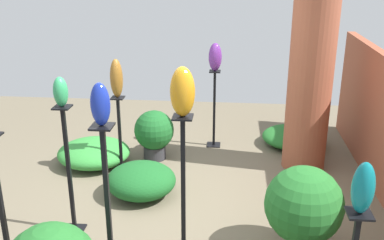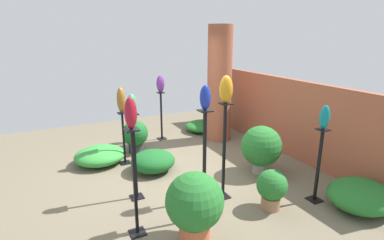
# 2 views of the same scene
# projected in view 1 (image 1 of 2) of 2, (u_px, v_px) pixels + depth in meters

# --- Properties ---
(ground_plane) EXTENTS (8.00, 8.00, 0.00)m
(ground_plane) POSITION_uv_depth(u_px,v_px,m) (165.00, 207.00, 5.13)
(ground_plane) COLOR #6B604C
(brick_pillar) EXTENTS (0.57, 0.57, 2.69)m
(brick_pillar) POSITION_uv_depth(u_px,v_px,m) (311.00, 70.00, 5.69)
(brick_pillar) COLOR #9E5138
(brick_pillar) RESTS_ON ground
(pedestal_amber) EXTENTS (0.20, 0.20, 1.52)m
(pedestal_amber) POSITION_uv_depth(u_px,v_px,m) (183.00, 207.00, 3.80)
(pedestal_amber) COLOR black
(pedestal_amber) RESTS_ON ground
(pedestal_bronze) EXTENTS (0.20, 0.20, 1.04)m
(pedestal_bronze) POSITION_uv_depth(u_px,v_px,m) (120.00, 139.00, 5.81)
(pedestal_bronze) COLOR black
(pedestal_bronze) RESTS_ON ground
(pedestal_jade) EXTENTS (0.20, 0.20, 1.37)m
(pedestal_jade) POSITION_uv_depth(u_px,v_px,m) (69.00, 176.00, 4.48)
(pedestal_jade) COLOR black
(pedestal_jade) RESTS_ON ground
(pedestal_ruby) EXTENTS (0.20, 0.20, 1.41)m
(pedestal_ruby) POSITION_uv_depth(u_px,v_px,m) (3.00, 220.00, 3.69)
(pedestal_ruby) COLOR black
(pedestal_ruby) RESTS_ON ground
(pedestal_violet) EXTENTS (0.20, 0.20, 1.16)m
(pedestal_violet) POSITION_uv_depth(u_px,v_px,m) (214.00, 112.00, 6.63)
(pedestal_violet) COLOR black
(pedestal_violet) RESTS_ON ground
(pedestal_cobalt) EXTENTS (0.20, 0.20, 1.56)m
(pedestal_cobalt) POSITION_uv_depth(u_px,v_px,m) (109.00, 225.00, 3.50)
(pedestal_cobalt) COLOR black
(pedestal_cobalt) RESTS_ON ground
(art_vase_amber) EXTENTS (0.19, 0.20, 0.40)m
(art_vase_amber) POSITION_uv_depth(u_px,v_px,m) (183.00, 92.00, 3.45)
(art_vase_amber) COLOR orange
(art_vase_amber) RESTS_ON pedestal_amber
(art_vase_bronze) EXTENTS (0.17, 0.16, 0.49)m
(art_vase_bronze) POSITION_uv_depth(u_px,v_px,m) (116.00, 78.00, 5.53)
(art_vase_bronze) COLOR brown
(art_vase_bronze) RESTS_ON pedestal_bronze
(art_vase_jade) EXTENTS (0.15, 0.14, 0.29)m
(art_vase_jade) POSITION_uv_depth(u_px,v_px,m) (61.00, 92.00, 4.18)
(art_vase_jade) COLOR #2D9356
(art_vase_jade) RESTS_ON pedestal_jade
(art_vase_teal) EXTENTS (0.14, 0.14, 0.36)m
(art_vase_teal) POSITION_uv_depth(u_px,v_px,m) (363.00, 188.00, 2.81)
(art_vase_teal) COLOR #0F727A
(art_vase_teal) RESTS_ON pedestal_teal
(art_vase_violet) EXTENTS (0.18, 0.19, 0.40)m
(art_vase_violet) POSITION_uv_depth(u_px,v_px,m) (215.00, 57.00, 6.35)
(art_vase_violet) COLOR #6B2D8C
(art_vase_violet) RESTS_ON pedestal_violet
(art_vase_cobalt) EXTENTS (0.13, 0.14, 0.32)m
(art_vase_cobalt) POSITION_uv_depth(u_px,v_px,m) (100.00, 104.00, 3.16)
(art_vase_cobalt) COLOR #192D9E
(art_vase_cobalt) RESTS_ON pedestal_cobalt
(potted_plant_near_pillar) EXTENTS (0.55, 0.55, 0.70)m
(potted_plant_near_pillar) POSITION_uv_depth(u_px,v_px,m) (154.00, 132.00, 6.24)
(potted_plant_near_pillar) COLOR #2D2D33
(potted_plant_near_pillar) RESTS_ON ground
(potted_plant_front_right) EXTENTS (0.74, 0.74, 0.89)m
(potted_plant_front_right) POSITION_uv_depth(u_px,v_px,m) (304.00, 206.00, 4.17)
(potted_plant_front_right) COLOR gray
(potted_plant_front_right) RESTS_ON ground
(foliage_bed_east) EXTENTS (0.79, 0.83, 0.39)m
(foliage_bed_east) POSITION_uv_depth(u_px,v_px,m) (141.00, 180.00, 5.33)
(foliage_bed_east) COLOR #195923
(foliage_bed_east) RESTS_ON ground
(foliage_bed_west) EXTENTS (0.92, 0.99, 0.33)m
(foliage_bed_west) POSITION_uv_depth(u_px,v_px,m) (94.00, 153.00, 6.15)
(foliage_bed_west) COLOR #338C38
(foliage_bed_west) RESTS_ON ground
(foliage_bed_center) EXTENTS (0.90, 0.95, 0.26)m
(foliage_bed_center) POSITION_uv_depth(u_px,v_px,m) (294.00, 137.00, 6.78)
(foliage_bed_center) COLOR #236B28
(foliage_bed_center) RESTS_ON ground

